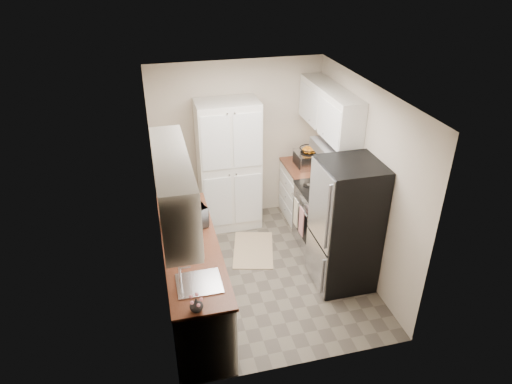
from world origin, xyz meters
TOP-DOWN VIEW (x-y plane):
  - ground at (0.00, 0.00)m, footprint 3.20×3.20m
  - room_shell at (-0.02, -0.01)m, footprint 2.64×3.24m
  - pantry_cabinet at (-0.20, 1.32)m, footprint 0.90×0.55m
  - base_cabinet_left at (-0.99, -0.43)m, footprint 0.60×2.30m
  - countertop_left at (-0.99, -0.43)m, footprint 0.63×2.33m
  - base_cabinet_right at (0.99, 1.19)m, footprint 0.60×0.80m
  - countertop_right at (0.99, 1.19)m, footprint 0.63×0.83m
  - electric_range at (0.97, 0.39)m, footprint 0.71×0.78m
  - refrigerator at (0.94, -0.41)m, footprint 0.70×0.72m
  - microwave at (-0.97, 0.01)m, footprint 0.51×0.59m
  - wine_bottle at (-0.96, 0.48)m, footprint 0.09×0.09m
  - flower_vase at (-1.06, -1.52)m, footprint 0.16×0.16m
  - cutting_board at (-0.84, 0.67)m, footprint 0.07×0.27m
  - toaster_oven at (0.98, 1.18)m, footprint 0.32×0.41m
  - fruit_basket at (1.01, 1.16)m, footprint 0.31×0.31m
  - kitchen_mat at (-0.03, 0.50)m, footprint 0.77×1.01m

SIDE VIEW (x-z plane):
  - ground at x=0.00m, z-range 0.00..0.00m
  - kitchen_mat at x=-0.03m, z-range 0.00..0.01m
  - base_cabinet_left at x=-0.99m, z-range 0.00..0.88m
  - base_cabinet_right at x=0.99m, z-range 0.00..0.88m
  - electric_range at x=0.97m, z-range -0.09..1.04m
  - refrigerator at x=0.94m, z-range 0.00..1.70m
  - countertop_left at x=-0.99m, z-range 0.88..0.92m
  - countertop_right at x=0.99m, z-range 0.88..0.92m
  - flower_vase at x=-1.06m, z-range 0.92..1.05m
  - pantry_cabinet at x=-0.20m, z-range 0.00..2.00m
  - toaster_oven at x=0.98m, z-range 0.92..1.15m
  - microwave at x=-0.97m, z-range 0.92..1.19m
  - cutting_board at x=-0.84m, z-range 0.92..1.26m
  - wine_bottle at x=-0.96m, z-range 0.92..1.26m
  - fruit_basket at x=1.01m, z-range 1.15..1.28m
  - room_shell at x=-0.02m, z-range 0.37..2.89m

